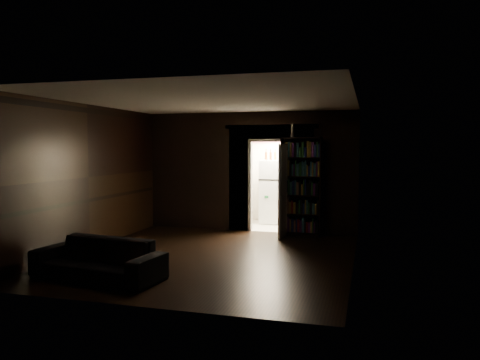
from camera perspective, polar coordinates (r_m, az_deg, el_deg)
The scene contains 9 objects.
ground at distance 8.57m, azimuth -3.51°, elevation -9.33°, with size 5.50×5.50×0.00m, color black.
room_walls at distance 9.37m, azimuth -1.46°, elevation 2.21°, with size 5.02×5.61×2.84m.
kitchen_alcove at distance 11.98m, azimuth 4.81°, elevation 0.33°, with size 2.20×1.80×2.60m.
sofa at distance 7.43m, azimuth -16.94°, elevation -8.50°, with size 2.02×0.87×0.78m, color black.
bookshelf at distance 10.57m, azimuth 7.46°, elevation -0.78°, with size 0.90×0.32×2.20m, color black.
refrigerator at distance 12.20m, azimuth 4.34°, elevation -1.42°, with size 0.74×0.68×1.65m, color white.
door at distance 10.39m, azimuth 5.47°, elevation -1.26°, with size 0.85×0.05×2.05m, color silver.
figurine at distance 10.62m, azimuth 6.40°, elevation 6.01°, with size 0.10×0.10×0.30m, color silver.
bottles at distance 12.02m, azimuth 4.31°, elevation 3.13°, with size 0.71×0.09×0.29m, color black.
Camera 1 is at (2.74, -7.88, 1.97)m, focal length 35.00 mm.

